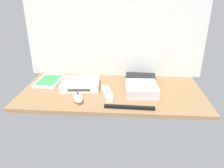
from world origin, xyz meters
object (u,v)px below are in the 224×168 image
object	(u,v)px
game_console	(81,84)
game_case	(49,81)
mini_computer	(141,89)
sensor_bar	(129,107)
remote_wand	(107,93)
network_router	(140,78)
remote_classic_pad	(79,79)
remote_nunchuk	(78,98)

from	to	relation	value
game_console	game_case	xyz separation A→B (cm)	(-20.89, 6.54, -1.44)
mini_computer	game_case	bearing A→B (deg)	168.11
game_case	sensor_bar	distance (cm)	56.75
game_console	mini_computer	xyz separation A→B (cm)	(34.38, -5.10, 0.44)
game_case	remote_wand	world-z (taller)	remote_wand
remote_wand	mini_computer	bearing A→B (deg)	-1.43
network_router	remote_classic_pad	bearing A→B (deg)	-156.33
network_router	mini_computer	bearing A→B (deg)	-87.70
sensor_bar	network_router	bearing A→B (deg)	80.65
remote_classic_pad	mini_computer	bearing A→B (deg)	-20.20
game_console	network_router	bearing A→B (deg)	14.45
mini_computer	sensor_bar	xyz separation A→B (cm)	(-6.42, -17.25, -1.94)
sensor_bar	game_case	bearing A→B (deg)	151.09
mini_computer	remote_classic_pad	distance (cm)	35.55
remote_nunchuk	remote_classic_pad	world-z (taller)	remote_classic_pad
game_console	remote_classic_pad	size ratio (longest dim) A/B	1.41
game_case	remote_classic_pad	size ratio (longest dim) A/B	1.23
network_router	sensor_bar	distance (cm)	35.29
remote_wand	network_router	bearing A→B (deg)	34.35
remote_classic_pad	game_case	bearing A→B (deg)	146.55
remote_classic_pad	sensor_bar	bearing A→B (deg)	-50.08
game_console	remote_classic_pad	xyz separation A→B (cm)	(-0.80, -0.84, 3.21)
mini_computer	remote_classic_pad	bearing A→B (deg)	173.09
mini_computer	game_case	world-z (taller)	mini_computer
remote_wand	remote_classic_pad	world-z (taller)	remote_classic_pad
game_console	remote_nunchuk	xyz separation A→B (cm)	(2.16, -16.87, -0.16)
sensor_bar	remote_classic_pad	bearing A→B (deg)	144.89
mini_computer	game_case	size ratio (longest dim) A/B	0.91
mini_computer	remote_classic_pad	xyz separation A→B (cm)	(-35.18, 4.27, 2.77)
game_case	sensor_bar	xyz separation A→B (cm)	(48.85, -28.89, -0.06)
remote_nunchuk	remote_wand	bearing A→B (deg)	3.65
game_console	sensor_bar	world-z (taller)	game_console
mini_computer	network_router	size ratio (longest dim) A/B	0.95
remote_nunchuk	game_console	bearing A→B (deg)	73.70
network_router	remote_classic_pad	size ratio (longest dim) A/B	1.18
mini_computer	remote_classic_pad	size ratio (longest dim) A/B	1.12
game_console	network_router	xyz separation A→B (cm)	(34.72, 12.28, -0.50)
remote_classic_pad	remote_wand	bearing A→B (deg)	-40.69
game_console	mini_computer	bearing A→B (deg)	-13.47
network_router	remote_wand	distance (cm)	28.70
sensor_bar	remote_nunchuk	bearing A→B (deg)	169.70
remote_nunchuk	remote_classic_pad	bearing A→B (deg)	76.85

